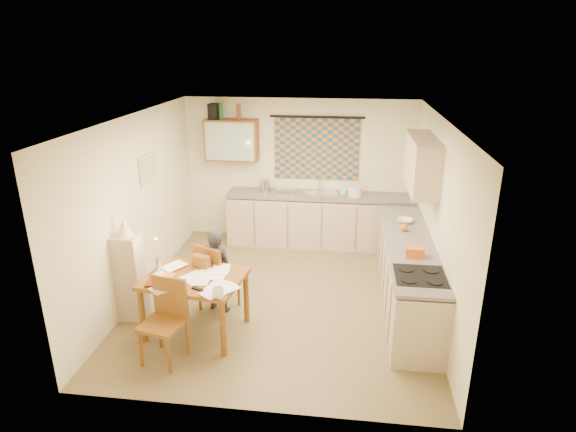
# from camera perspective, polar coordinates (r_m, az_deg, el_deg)

# --- Properties ---
(floor) EXTENTS (4.00, 4.50, 0.02)m
(floor) POSITION_cam_1_polar(r_m,az_deg,el_deg) (6.89, -0.71, -9.57)
(floor) COLOR brown
(floor) RESTS_ON ground
(ceiling) EXTENTS (4.00, 4.50, 0.02)m
(ceiling) POSITION_cam_1_polar(r_m,az_deg,el_deg) (6.06, -0.81, 11.63)
(ceiling) COLOR white
(ceiling) RESTS_ON floor
(wall_back) EXTENTS (4.00, 0.02, 2.50)m
(wall_back) POSITION_cam_1_polar(r_m,az_deg,el_deg) (8.51, 1.34, 5.42)
(wall_back) COLOR #ECE7BF
(wall_back) RESTS_ON floor
(wall_front) EXTENTS (4.00, 0.02, 2.50)m
(wall_front) POSITION_cam_1_polar(r_m,az_deg,el_deg) (4.34, -4.93, -9.67)
(wall_front) COLOR #ECE7BF
(wall_front) RESTS_ON floor
(wall_left) EXTENTS (0.02, 4.50, 2.50)m
(wall_left) POSITION_cam_1_polar(r_m,az_deg,el_deg) (6.92, -17.48, 1.03)
(wall_left) COLOR #ECE7BF
(wall_left) RESTS_ON floor
(wall_right) EXTENTS (0.02, 4.50, 2.50)m
(wall_right) POSITION_cam_1_polar(r_m,az_deg,el_deg) (6.42, 17.31, -0.43)
(wall_right) COLOR #ECE7BF
(wall_right) RESTS_ON floor
(window_blind) EXTENTS (1.45, 0.03, 1.05)m
(window_blind) POSITION_cam_1_polar(r_m,az_deg,el_deg) (8.36, 3.40, 7.93)
(window_blind) COLOR navy
(window_blind) RESTS_ON wall_back
(curtain_rod) EXTENTS (1.60, 0.04, 0.04)m
(curtain_rod) POSITION_cam_1_polar(r_m,az_deg,el_deg) (8.24, 3.47, 11.65)
(curtain_rod) COLOR black
(curtain_rod) RESTS_ON wall_back
(wall_cabinet) EXTENTS (0.90, 0.34, 0.70)m
(wall_cabinet) POSITION_cam_1_polar(r_m,az_deg,el_deg) (8.41, -6.67, 8.95)
(wall_cabinet) COLOR brown
(wall_cabinet) RESTS_ON wall_back
(wall_cabinet_glass) EXTENTS (0.84, 0.02, 0.64)m
(wall_cabinet_glass) POSITION_cam_1_polar(r_m,az_deg,el_deg) (8.25, -6.95, 8.73)
(wall_cabinet_glass) COLOR #99B2A5
(wall_cabinet_glass) RESTS_ON wall_back
(upper_cabinet_right) EXTENTS (0.34, 1.30, 0.70)m
(upper_cabinet_right) POSITION_cam_1_polar(r_m,az_deg,el_deg) (6.74, 15.58, 6.05)
(upper_cabinet_right) COLOR tan
(upper_cabinet_right) RESTS_ON wall_right
(framed_print) EXTENTS (0.04, 0.50, 0.40)m
(framed_print) POSITION_cam_1_polar(r_m,az_deg,el_deg) (7.13, -16.26, 5.48)
(framed_print) COLOR beige
(framed_print) RESTS_ON wall_left
(print_canvas) EXTENTS (0.01, 0.42, 0.32)m
(print_canvas) POSITION_cam_1_polar(r_m,az_deg,el_deg) (7.12, -16.08, 5.47)
(print_canvas) COLOR beige
(print_canvas) RESTS_ON wall_left
(counter_back) EXTENTS (3.30, 0.62, 0.92)m
(counter_back) POSITION_cam_1_polar(r_m,az_deg,el_deg) (8.43, 4.12, -0.48)
(counter_back) COLOR tan
(counter_back) RESTS_ON floor
(counter_right) EXTENTS (0.62, 2.95, 0.92)m
(counter_right) POSITION_cam_1_polar(r_m,az_deg,el_deg) (6.71, 13.95, -6.64)
(counter_right) COLOR tan
(counter_right) RESTS_ON floor
(stove) EXTENTS (0.60, 0.60, 0.92)m
(stove) POSITION_cam_1_polar(r_m,az_deg,el_deg) (5.84, 14.98, -10.87)
(stove) COLOR white
(stove) RESTS_ON floor
(sink) EXTENTS (0.63, 0.55, 0.10)m
(sink) POSITION_cam_1_polar(r_m,az_deg,el_deg) (8.29, 3.99, 2.30)
(sink) COLOR silver
(sink) RESTS_ON counter_back
(tap) EXTENTS (0.03, 0.03, 0.28)m
(tap) POSITION_cam_1_polar(r_m,az_deg,el_deg) (8.41, 3.76, 3.86)
(tap) COLOR silver
(tap) RESTS_ON counter_back
(dish_rack) EXTENTS (0.35, 0.31, 0.06)m
(dish_rack) POSITION_cam_1_polar(r_m,az_deg,el_deg) (8.32, -0.20, 2.93)
(dish_rack) COLOR silver
(dish_rack) RESTS_ON counter_back
(kettle) EXTENTS (0.21, 0.21, 0.24)m
(kettle) POSITION_cam_1_polar(r_m,az_deg,el_deg) (8.35, -2.74, 3.61)
(kettle) COLOR silver
(kettle) RESTS_ON counter_back
(mixing_bowl) EXTENTS (0.27, 0.27, 0.16)m
(mixing_bowl) POSITION_cam_1_polar(r_m,az_deg,el_deg) (8.24, 7.94, 2.93)
(mixing_bowl) COLOR white
(mixing_bowl) RESTS_ON counter_back
(soap_bottle) EXTENTS (0.14, 0.14, 0.17)m
(soap_bottle) POSITION_cam_1_polar(r_m,az_deg,el_deg) (8.29, 6.49, 3.13)
(soap_bottle) COLOR white
(soap_bottle) RESTS_ON counter_back
(bowl) EXTENTS (0.27, 0.27, 0.05)m
(bowl) POSITION_cam_1_polar(r_m,az_deg,el_deg) (7.16, 13.69, -0.54)
(bowl) COLOR white
(bowl) RESTS_ON counter_right
(orange_bag) EXTENTS (0.24, 0.18, 0.12)m
(orange_bag) POSITION_cam_1_polar(r_m,az_deg,el_deg) (6.07, 14.81, -4.11)
(orange_bag) COLOR orange
(orange_bag) RESTS_ON counter_right
(fruit_orange) EXTENTS (0.10, 0.10, 0.10)m
(fruit_orange) POSITION_cam_1_polar(r_m,az_deg,el_deg) (6.83, 13.57, -1.34)
(fruit_orange) COLOR orange
(fruit_orange) RESTS_ON counter_right
(speaker) EXTENTS (0.19, 0.22, 0.26)m
(speaker) POSITION_cam_1_polar(r_m,az_deg,el_deg) (8.41, -8.74, 12.17)
(speaker) COLOR black
(speaker) RESTS_ON wall_cabinet
(bottle_green) EXTENTS (0.09, 0.09, 0.26)m
(bottle_green) POSITION_cam_1_polar(r_m,az_deg,el_deg) (8.38, -8.00, 12.18)
(bottle_green) COLOR #195926
(bottle_green) RESTS_ON wall_cabinet
(bottle_brown) EXTENTS (0.07, 0.07, 0.26)m
(bottle_brown) POSITION_cam_1_polar(r_m,az_deg,el_deg) (8.30, -5.88, 12.20)
(bottle_brown) COLOR brown
(bottle_brown) RESTS_ON wall_cabinet
(dining_table) EXTENTS (1.26, 1.03, 0.75)m
(dining_table) POSITION_cam_1_polar(r_m,az_deg,el_deg) (6.06, -10.84, -10.19)
(dining_table) COLOR brown
(dining_table) RESTS_ON floor
(chair_far) EXTENTS (0.57, 0.57, 0.95)m
(chair_far) POSITION_cam_1_polar(r_m,az_deg,el_deg) (6.54, -8.29, -8.49)
(chair_far) COLOR brown
(chair_far) RESTS_ON floor
(chair_near) EXTENTS (0.51, 0.51, 0.95)m
(chair_near) POSITION_cam_1_polar(r_m,az_deg,el_deg) (5.70, -14.41, -13.64)
(chair_near) COLOR brown
(chair_near) RESTS_ON floor
(person) EXTENTS (0.54, 0.45, 1.15)m
(person) POSITION_cam_1_polar(r_m,az_deg,el_deg) (6.38, -8.38, -6.40)
(person) COLOR black
(person) RESTS_ON floor
(shelf_stand) EXTENTS (0.32, 0.30, 1.15)m
(shelf_stand) POSITION_cam_1_polar(r_m,az_deg,el_deg) (6.47, -18.18, -6.90)
(shelf_stand) COLOR tan
(shelf_stand) RESTS_ON floor
(lampshade) EXTENTS (0.20, 0.20, 0.22)m
(lampshade) POSITION_cam_1_polar(r_m,az_deg,el_deg) (6.20, -18.86, -1.26)
(lampshade) COLOR beige
(lampshade) RESTS_ON shelf_stand
(letter_rack) EXTENTS (0.24, 0.17, 0.16)m
(letter_rack) POSITION_cam_1_polar(r_m,az_deg,el_deg) (6.07, -10.27, -5.32)
(letter_rack) COLOR brown
(letter_rack) RESTS_ON dining_table
(mug) EXTENTS (0.22, 0.22, 0.10)m
(mug) POSITION_cam_1_polar(r_m,az_deg,el_deg) (5.40, -8.28, -8.92)
(mug) COLOR white
(mug) RESTS_ON dining_table
(magazine) EXTENTS (0.26, 0.31, 0.03)m
(magazine) POSITION_cam_1_polar(r_m,az_deg,el_deg) (5.88, -16.34, -7.45)
(magazine) COLOR maroon
(magazine) RESTS_ON dining_table
(book) EXTENTS (0.27, 0.31, 0.02)m
(book) POSITION_cam_1_polar(r_m,az_deg,el_deg) (5.97, -14.98, -6.91)
(book) COLOR orange
(book) RESTS_ON dining_table
(orange_box) EXTENTS (0.12, 0.09, 0.04)m
(orange_box) POSITION_cam_1_polar(r_m,az_deg,el_deg) (5.77, -15.17, -7.80)
(orange_box) COLOR orange
(orange_box) RESTS_ON dining_table
(eyeglasses) EXTENTS (0.14, 0.09, 0.02)m
(eyeglasses) POSITION_cam_1_polar(r_m,az_deg,el_deg) (5.59, -10.73, -8.46)
(eyeglasses) COLOR black
(eyeglasses) RESTS_ON dining_table
(candle_holder) EXTENTS (0.06, 0.06, 0.18)m
(candle_holder) POSITION_cam_1_polar(r_m,az_deg,el_deg) (6.09, -15.15, -5.52)
(candle_holder) COLOR silver
(candle_holder) RESTS_ON dining_table
(candle) EXTENTS (0.03, 0.03, 0.22)m
(candle) POSITION_cam_1_polar(r_m,az_deg,el_deg) (6.05, -15.23, -3.62)
(candle) COLOR white
(candle) RESTS_ON dining_table
(candle_flame) EXTENTS (0.02, 0.02, 0.02)m
(candle_flame) POSITION_cam_1_polar(r_m,az_deg,el_deg) (5.98, -15.45, -2.64)
(candle_flame) COLOR #FFCC66
(candle_flame) RESTS_ON dining_table
(papers) EXTENTS (1.14, 0.94, 0.02)m
(papers) POSITION_cam_1_polar(r_m,az_deg,el_deg) (5.78, -10.47, -7.44)
(papers) COLOR white
(papers) RESTS_ON dining_table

